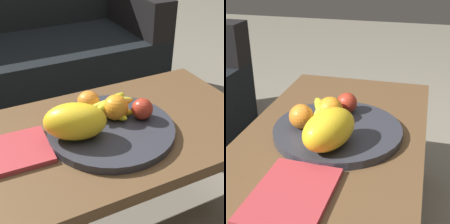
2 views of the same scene
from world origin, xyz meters
TOP-DOWN VIEW (x-y plane):
  - ground_plane at (0.00, 0.00)m, footprint 8.00×8.00m
  - coffee_table at (0.00, 0.00)m, footprint 1.00×0.57m
  - couch at (-0.14, 1.05)m, footprint 1.70×0.70m
  - fruit_bowl at (0.00, -0.01)m, footprint 0.40×0.40m
  - melon_large_front at (-0.12, -0.02)m, footprint 0.21×0.17m
  - orange_front at (0.03, 0.02)m, footprint 0.08×0.08m
  - orange_left at (-0.03, 0.09)m, footprint 0.08×0.08m
  - apple_front at (0.11, -0.02)m, footprint 0.07×0.07m
  - banana_bunch at (0.03, 0.04)m, footprint 0.15×0.15m
  - magazine at (-0.32, 0.01)m, footprint 0.26×0.19m

SIDE VIEW (x-z plane):
  - ground_plane at x=0.00m, z-range 0.00..0.00m
  - couch at x=-0.14m, z-range -0.15..0.75m
  - coffee_table at x=0.00m, z-range 0.16..0.60m
  - magazine at x=-0.32m, z-range 0.43..0.45m
  - fruit_bowl at x=0.00m, z-range 0.43..0.46m
  - banana_bunch at x=0.03m, z-range 0.46..0.52m
  - apple_front at x=0.11m, z-range 0.46..0.53m
  - orange_left at x=-0.03m, z-range 0.46..0.53m
  - orange_front at x=0.03m, z-range 0.46..0.54m
  - melon_large_front at x=-0.12m, z-range 0.46..0.57m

